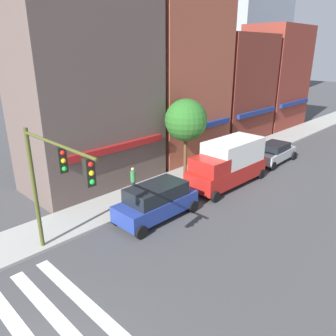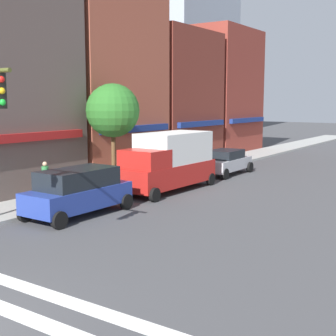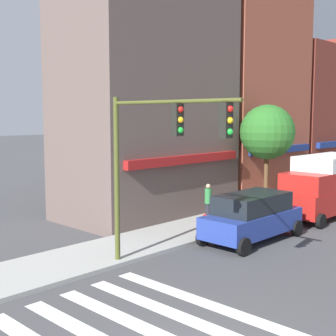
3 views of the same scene
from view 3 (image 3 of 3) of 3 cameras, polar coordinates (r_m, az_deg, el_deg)
sidewalk_left at (r=15.64m, az=-18.35°, el=-12.54°), size 120.00×3.00×0.15m
storefront_row at (r=32.59m, az=12.15°, el=8.71°), size 33.19×5.30×15.91m
traffic_signal at (r=14.32m, az=-1.33°, el=2.72°), size 0.32×5.13×5.67m
suv_blue at (r=19.27m, az=10.22°, el=-5.76°), size 4.71×2.12×1.94m
box_truck_red at (r=24.89m, az=18.74°, el=-1.92°), size 6.25×2.42×3.04m
pedestrian_green_top at (r=21.77m, az=4.91°, el=-4.14°), size 0.32×0.32×1.77m
fire_hydrant at (r=19.63m, az=4.57°, el=-6.69°), size 0.24×0.24×0.84m
street_tree at (r=24.98m, az=12.01°, el=4.27°), size 2.86×2.86×5.47m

